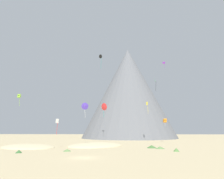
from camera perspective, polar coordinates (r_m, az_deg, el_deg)
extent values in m
plane|color=#C6B284|center=(37.03, -8.34, -19.10)|extent=(400.00, 400.00, 0.00)
ellipsoid|color=beige|center=(62.45, -23.32, -15.24)|extent=(21.30, 19.92, 1.92)
ellipsoid|color=beige|center=(61.96, -4.77, -16.16)|extent=(22.11, 21.80, 2.39)
cone|color=#668C4C|center=(48.52, -12.93, -16.84)|extent=(2.47, 2.47, 0.53)
cone|color=#668C4C|center=(55.28, 13.82, -16.10)|extent=(3.13, 3.13, 0.61)
cone|color=#477238|center=(56.92, 11.49, -15.98)|extent=(3.83, 3.83, 0.78)
cone|color=#386633|center=(48.36, -25.51, -15.96)|extent=(1.54, 1.54, 0.68)
cone|color=#568442|center=(49.22, 18.22, -16.30)|extent=(1.87, 1.87, 0.84)
cone|color=slate|center=(127.39, 4.77, -0.64)|extent=(60.02, 60.02, 58.52)
cone|color=slate|center=(131.34, 5.70, -9.18)|extent=(49.64, 49.64, 21.14)
cone|color=slate|center=(118.07, 8.21, -8.76)|extent=(27.36, 27.36, 21.43)
cube|color=purple|center=(78.10, 14.87, 7.42)|extent=(1.05, 1.05, 0.39)
cube|color=purple|center=(78.21, 14.85, 7.65)|extent=(1.05, 1.05, 0.39)
cylinder|color=purple|center=(77.80, 15.03, 6.68)|extent=(0.27, 0.10, 1.79)
cone|color=red|center=(63.75, -2.37, -5.05)|extent=(2.26, 1.89, 2.37)
cylinder|color=teal|center=(63.54, -2.43, -7.06)|extent=(0.27, 0.26, 2.12)
cube|color=yellow|center=(87.23, 10.15, -4.02)|extent=(0.57, 0.95, 1.61)
cylinder|color=yellow|center=(86.95, 10.40, -5.76)|extent=(0.22, 0.34, 3.77)
cube|color=orange|center=(85.36, 15.16, -9.00)|extent=(1.44, 1.53, 0.90)
cube|color=orange|center=(85.39, 15.13, -8.49)|extent=(1.44, 1.53, 0.90)
cylinder|color=white|center=(85.32, 15.18, -9.73)|extent=(0.29, 0.10, 1.63)
cube|color=green|center=(75.87, 12.39, 2.67)|extent=(0.66, 1.12, 1.08)
cylinder|color=black|center=(75.37, 12.66, 0.93)|extent=(0.39, 0.13, 3.60)
cone|color=#5138B2|center=(71.21, -7.89, -4.82)|extent=(2.48, 0.97, 2.48)
cylinder|color=white|center=(70.92, -7.88, -6.98)|extent=(0.33, 0.35, 2.90)
cube|color=#8CD133|center=(67.93, -25.45, -1.91)|extent=(1.10, 1.06, 0.53)
cube|color=#8CD133|center=(68.01, -25.41, -1.47)|extent=(1.10, 1.06, 0.53)
cylinder|color=#8CD133|center=(67.60, -25.40, -3.21)|extent=(0.26, 0.17, 2.72)
cone|color=black|center=(83.01, -3.30, 9.61)|extent=(1.82, 1.61, 1.66)
cylinder|color=teal|center=(81.93, -3.22, 7.61)|extent=(0.29, 0.53, 4.46)
cube|color=white|center=(58.58, -15.67, -8.80)|extent=(0.93, 0.65, 1.21)
cylinder|color=red|center=(58.51, -15.74, -10.96)|extent=(0.22, 0.11, 3.19)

